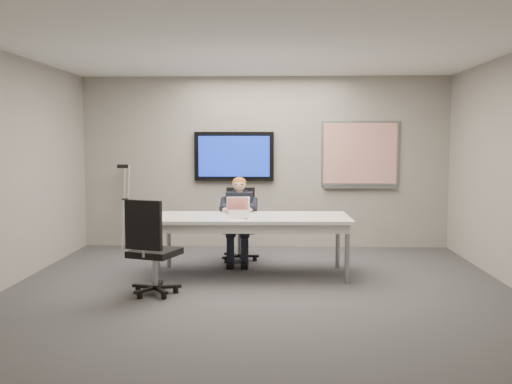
{
  "coord_description": "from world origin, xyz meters",
  "views": [
    {
      "loc": [
        0.2,
        -6.37,
        1.74
      ],
      "look_at": [
        -0.07,
        1.14,
        1.07
      ],
      "focal_mm": 40.0,
      "sensor_mm": 36.0,
      "label": 1
    }
  ],
  "objects_px": {
    "conference_table": "(253,223)",
    "laptop": "(238,209)",
    "office_chair_near": "(153,265)",
    "seated_person": "(239,229)",
    "office_chair_far": "(240,238)"
  },
  "relations": [
    {
      "from": "office_chair_far",
      "to": "seated_person",
      "type": "height_order",
      "value": "seated_person"
    },
    {
      "from": "seated_person",
      "to": "laptop",
      "type": "bearing_deg",
      "value": -87.68
    },
    {
      "from": "office_chair_near",
      "to": "laptop",
      "type": "distance_m",
      "value": 1.65
    },
    {
      "from": "office_chair_near",
      "to": "seated_person",
      "type": "relative_size",
      "value": 0.89
    },
    {
      "from": "seated_person",
      "to": "office_chair_far",
      "type": "bearing_deg",
      "value": 90.07
    },
    {
      "from": "conference_table",
      "to": "seated_person",
      "type": "distance_m",
      "value": 0.72
    },
    {
      "from": "office_chair_far",
      "to": "office_chair_near",
      "type": "bearing_deg",
      "value": -112.94
    },
    {
      "from": "conference_table",
      "to": "office_chair_far",
      "type": "bearing_deg",
      "value": 102.77
    },
    {
      "from": "office_chair_far",
      "to": "laptop",
      "type": "bearing_deg",
      "value": -88.04
    },
    {
      "from": "office_chair_far",
      "to": "conference_table",
      "type": "bearing_deg",
      "value": -75.07
    },
    {
      "from": "conference_table",
      "to": "office_chair_far",
      "type": "xyz_separation_m",
      "value": [
        -0.23,
        0.89,
        -0.35
      ]
    },
    {
      "from": "conference_table",
      "to": "office_chair_far",
      "type": "distance_m",
      "value": 0.99
    },
    {
      "from": "seated_person",
      "to": "laptop",
      "type": "relative_size",
      "value": 3.59
    },
    {
      "from": "office_chair_far",
      "to": "seated_person",
      "type": "relative_size",
      "value": 0.86
    },
    {
      "from": "conference_table",
      "to": "laptop",
      "type": "relative_size",
      "value": 7.39
    }
  ]
}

